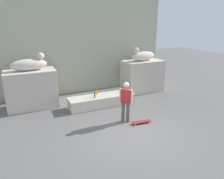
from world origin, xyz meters
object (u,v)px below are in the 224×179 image
at_px(bottle_orange, 97,92).
at_px(bottle_blue, 124,89).
at_px(statue_reclining_right, 143,56).
at_px(bottle_green, 95,95).
at_px(skateboard, 142,122).
at_px(statue_reclining_left, 29,64).
at_px(skater, 126,100).

bearing_deg(bottle_orange, bottle_blue, -3.15).
bearing_deg(statue_reclining_right, bottle_green, 10.98).
bearing_deg(skateboard, statue_reclining_right, 62.39).
distance_m(statue_reclining_left, statue_reclining_right, 5.97).
bearing_deg(skateboard, skater, 143.90).
relative_size(skateboard, bottle_blue, 2.69).
xyz_separation_m(statue_reclining_left, bottle_orange, (2.84, -0.95, -1.43)).
distance_m(statue_reclining_left, bottle_green, 3.24).
xyz_separation_m(skateboard, bottle_blue, (0.51, 2.58, 0.58)).
xyz_separation_m(bottle_green, bottle_blue, (1.67, 0.31, -0.01)).
xyz_separation_m(bottle_green, bottle_orange, (0.25, 0.39, -0.03)).
bearing_deg(statue_reclining_right, bottle_orange, 6.23).
bearing_deg(statue_reclining_left, statue_reclining_right, -2.22).
relative_size(statue_reclining_left, bottle_green, 4.95).
distance_m(statue_reclining_right, bottle_blue, 2.45).
bearing_deg(bottle_blue, bottle_green, -169.38).
bearing_deg(skater, statue_reclining_left, 179.52).
bearing_deg(bottle_blue, statue_reclining_right, 30.76).
relative_size(statue_reclining_right, skateboard, 2.06).
xyz_separation_m(statue_reclining_left, statue_reclining_right, (5.97, -0.01, 0.00)).
height_order(statue_reclining_right, bottle_blue, statue_reclining_right).
height_order(statue_reclining_right, bottle_green, statue_reclining_right).
bearing_deg(bottle_green, bottle_orange, 57.19).
height_order(statue_reclining_left, bottle_orange, statue_reclining_left).
xyz_separation_m(statue_reclining_right, skateboard, (-2.23, -3.61, -2.00)).
height_order(statue_reclining_left, skateboard, statue_reclining_left).
xyz_separation_m(statue_reclining_right, bottle_green, (-3.38, -1.33, -1.41)).
xyz_separation_m(skateboard, bottle_green, (-1.15, 2.27, 0.59)).
relative_size(statue_reclining_left, skater, 0.97).
distance_m(skateboard, bottle_green, 2.61).
bearing_deg(skater, bottle_orange, 144.13).
bearing_deg(bottle_orange, skater, -79.94).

